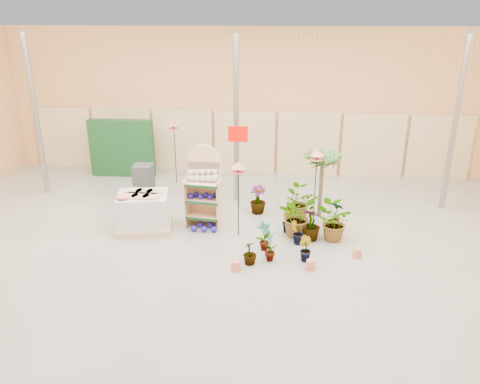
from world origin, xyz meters
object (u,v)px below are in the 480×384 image
at_px(potted_plant_2, 297,216).
at_px(display_shelf, 204,189).
at_px(pallet_stack, 144,212).
at_px(bird_table_front, 238,167).

bearing_deg(potted_plant_2, display_shelf, 169.31).
relative_size(pallet_stack, bird_table_front, 0.80).
bearing_deg(bird_table_front, potted_plant_2, 5.50).
height_order(display_shelf, potted_plant_2, display_shelf).
relative_size(display_shelf, bird_table_front, 1.11).
bearing_deg(potted_plant_2, bird_table_front, -174.50).
bearing_deg(display_shelf, bird_table_front, -25.42).
bearing_deg(pallet_stack, bird_table_front, -12.66).
relative_size(pallet_stack, potted_plant_2, 1.43).
xyz_separation_m(pallet_stack, potted_plant_2, (3.61, 0.04, 0.05)).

